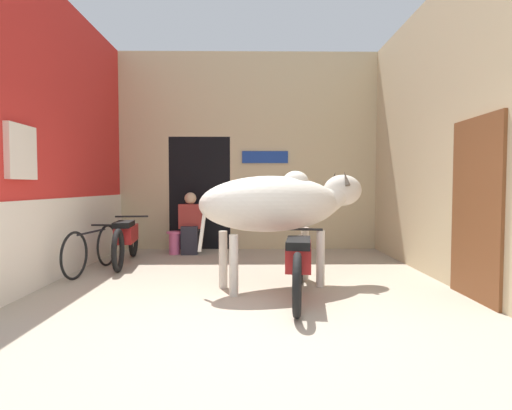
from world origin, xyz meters
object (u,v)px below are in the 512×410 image
Objects in this scene: motorcycle_near at (299,261)px; bicycle at (92,249)px; shopkeeper_seated at (190,221)px; motorcycle_far at (126,238)px; cow at (280,204)px; plastic_stool at (175,242)px.

bicycle is at bearing 153.86° from motorcycle_near.
motorcycle_near is at bearing -60.76° from shopkeeper_seated.
bicycle is at bearing -127.00° from shopkeeper_seated.
motorcycle_far is at bearing 141.54° from motorcycle_near.
motorcycle_far is 1.37m from shopkeeper_seated.
bicycle is (-0.31, -0.66, -0.09)m from motorcycle_far.
motorcycle_far is 0.73m from bicycle.
cow reaches higher than shopkeeper_seated.
bicycle is (-2.98, 1.46, -0.09)m from motorcycle_near.
shopkeeper_seated is (-1.74, 3.11, 0.19)m from motorcycle_near.
motorcycle_far is (-2.49, 1.55, -0.64)m from cow.
shopkeeper_seated is (-1.56, 2.54, -0.45)m from cow.
plastic_stool is (-0.30, -0.05, -0.40)m from shopkeeper_seated.
shopkeeper_seated is at bearing 119.24° from motorcycle_near.
motorcycle_near is 3.32m from bicycle.
cow is at bearing -17.74° from bicycle.
motorcycle_far is at bearing -133.08° from shopkeeper_seated.
plastic_stool is (0.94, 1.60, -0.12)m from bicycle.
shopkeeper_seated reaches higher than motorcycle_far.
cow is 3.03m from bicycle.
motorcycle_near is 4.62× the size of plastic_stool.
shopkeeper_seated is at bearing 53.00° from bicycle.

